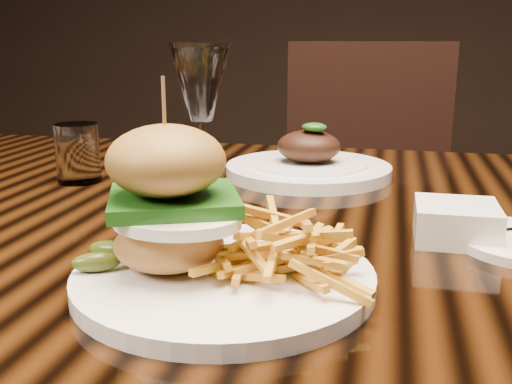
% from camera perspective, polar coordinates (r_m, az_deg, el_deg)
% --- Properties ---
extents(dining_table, '(1.60, 0.90, 0.75)m').
position_cam_1_polar(dining_table, '(0.79, 2.43, -6.91)').
color(dining_table, black).
rests_on(dining_table, ground).
extents(burger_plate, '(0.26, 0.26, 0.18)m').
position_cam_1_polar(burger_plate, '(0.52, -3.95, -4.17)').
color(burger_plate, white).
rests_on(burger_plate, dining_table).
extents(ramekin, '(0.10, 0.10, 0.04)m').
position_cam_1_polar(ramekin, '(0.67, 18.52, -2.75)').
color(ramekin, white).
rests_on(ramekin, dining_table).
extents(wine_glass, '(0.08, 0.08, 0.21)m').
position_cam_1_polar(wine_glass, '(0.75, -5.26, 9.87)').
color(wine_glass, white).
rests_on(wine_glass, dining_table).
extents(water_tumbler, '(0.06, 0.06, 0.09)m').
position_cam_1_polar(water_tumbler, '(0.93, -16.61, 3.58)').
color(water_tumbler, white).
rests_on(water_tumbler, dining_table).
extents(far_dish, '(0.26, 0.26, 0.09)m').
position_cam_1_polar(far_dish, '(0.94, 5.01, 2.54)').
color(far_dish, white).
rests_on(far_dish, dining_table).
extents(chair_far, '(0.49, 0.50, 0.95)m').
position_cam_1_polar(chair_far, '(1.67, 10.43, -0.38)').
color(chair_far, black).
rests_on(chair_far, ground).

